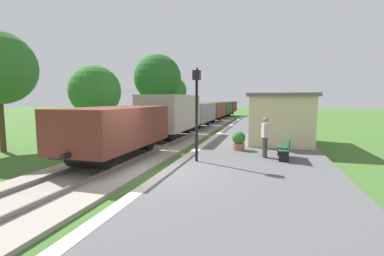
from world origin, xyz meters
The scene contains 15 objects.
ground_plane centered at (0.00, 0.00, 0.00)m, with size 160.00×160.00×0.00m, color #3D6628.
platform_slab centered at (3.20, 0.00, 0.12)m, with size 6.00×60.00×0.25m, color #565659.
platform_edge_stripe centered at (0.40, 0.00, 0.25)m, with size 0.36×60.00×0.01m, color silver.
track_ballast centered at (-2.40, 0.00, 0.06)m, with size 3.80×60.00×0.12m, color #9E9389.
rail_near centered at (-1.68, 0.00, 0.19)m, with size 0.07×60.00×0.14m, color slate.
rail_far centered at (-3.12, 0.00, 0.19)m, with size 0.07×60.00×0.14m, color slate.
freight_train centered at (-2.40, 17.51, 1.45)m, with size 2.50×39.20×2.72m.
station_hut centered at (4.40, 8.21, 1.65)m, with size 3.50×5.80×2.78m.
bench_near_hut centered at (4.43, 3.12, 0.72)m, with size 0.42×1.50×0.91m.
person_waiting centered at (3.63, 3.17, 1.18)m, with size 0.35×0.44×1.71m.
potted_planter centered at (2.40, 4.55, 0.72)m, with size 0.64×0.64×0.92m.
lamp_post_near centered at (1.01, 1.73, 2.80)m, with size 0.28×0.28×3.70m.
tree_trackside_far centered at (-9.27, 9.71, 3.36)m, with size 3.96×3.96×5.34m.
tree_field_left centered at (-6.70, 16.11, 4.79)m, with size 4.61×4.61×7.10m.
tree_field_distant centered at (-8.25, 25.09, 3.92)m, with size 3.44×3.44×5.65m.
Camera 1 is at (3.62, -8.27, 2.69)m, focal length 24.71 mm.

